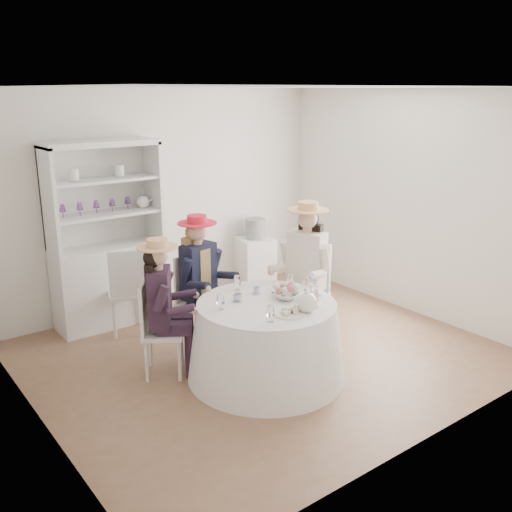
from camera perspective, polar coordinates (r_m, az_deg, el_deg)
ground at (r=6.10m, az=0.58°, el=-9.72°), size 4.50×4.50×0.00m
ceiling at (r=5.48m, az=0.66°, el=16.55°), size 4.50×4.50×0.00m
wall_back at (r=7.29m, az=-9.10°, el=5.62°), size 4.50×0.00×4.50m
wall_front at (r=4.30m, az=17.18°, el=-2.44°), size 4.50×0.00×4.50m
wall_left at (r=4.66m, az=-21.83°, el=-1.43°), size 0.00×4.50×4.50m
wall_right at (r=7.21m, az=14.97°, el=5.15°), size 0.00×4.50×4.50m
tea_table at (r=5.50m, az=1.04°, el=-8.40°), size 1.52×1.52×0.76m
hutch at (r=6.85m, az=-14.57°, el=-0.46°), size 1.31×0.58×2.14m
side_table at (r=7.95m, az=-0.09°, el=-0.68°), size 0.53×0.53×0.71m
hatbox at (r=7.82m, az=-0.09°, el=2.77°), size 0.37×0.37×0.28m
guest_left at (r=5.46m, az=-9.35°, el=-4.35°), size 0.59×0.55×1.36m
guest_mid at (r=6.03m, az=-5.63°, el=-1.76°), size 0.54×0.57×1.44m
guest_right at (r=6.18m, az=4.96°, el=-0.76°), size 0.64×0.58×1.54m
spare_chair at (r=6.52m, az=-12.72°, el=-3.22°), size 0.54×0.54×1.01m
teacup_a at (r=5.38m, az=-1.86°, el=-4.23°), size 0.09×0.09×0.07m
teacup_b at (r=5.57m, az=0.04°, el=-3.50°), size 0.08×0.08×0.06m
teacup_c at (r=5.58m, az=2.33°, el=-3.48°), size 0.08×0.08×0.06m
flower_bowl at (r=5.44m, az=3.09°, el=-4.05°), size 0.31×0.31×0.06m
flower_arrangement at (r=5.47m, az=2.96°, el=-3.29°), size 0.19×0.19×0.07m
table_teapot at (r=5.15m, az=5.09°, el=-4.65°), size 0.27×0.19×0.20m
sandwich_plate at (r=5.10m, az=3.34°, el=-5.66°), size 0.29×0.29×0.06m
cupcake_stand at (r=5.49m, az=5.51°, el=-3.41°), size 0.21×0.21×0.20m
stemware_set at (r=5.33m, az=1.06°, el=-3.94°), size 0.94×0.91×0.15m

